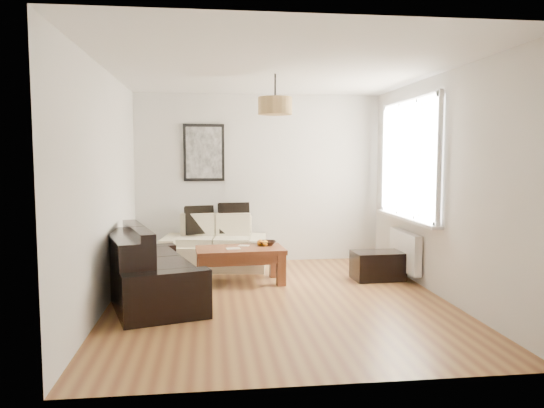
{
  "coord_description": "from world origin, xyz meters",
  "views": [
    {
      "loc": [
        -0.77,
        -5.75,
        1.64
      ],
      "look_at": [
        0.0,
        0.6,
        1.05
      ],
      "focal_mm": 34.07,
      "sensor_mm": 36.0,
      "label": 1
    }
  ],
  "objects": [
    {
      "name": "window_bay",
      "position": [
        1.86,
        0.8,
        1.6
      ],
      "size": [
        0.14,
        1.9,
        1.6
      ],
      "primitive_type": null,
      "color": "white",
      "rests_on": "wall_right"
    },
    {
      "name": "cushion_right",
      "position": [
        -0.41,
        1.96,
        0.71
      ],
      "size": [
        0.47,
        0.18,
        0.46
      ],
      "primitive_type": "cube",
      "rotation": [
        0.0,
        0.0,
        0.08
      ],
      "color": "black",
      "rests_on": "loveseat_cream"
    },
    {
      "name": "wall_front",
      "position": [
        0.0,
        -2.25,
        1.3
      ],
      "size": [
        3.8,
        0.04,
        2.6
      ],
      "primitive_type": null,
      "color": "silver",
      "rests_on": "floor"
    },
    {
      "name": "wall_left",
      "position": [
        -1.9,
        0.0,
        1.3
      ],
      "size": [
        0.04,
        4.5,
        2.6
      ],
      "primitive_type": null,
      "color": "silver",
      "rests_on": "floor"
    },
    {
      "name": "wall_back",
      "position": [
        0.0,
        2.25,
        1.3
      ],
      "size": [
        3.8,
        0.04,
        2.6
      ],
      "primitive_type": null,
      "color": "silver",
      "rests_on": "floor"
    },
    {
      "name": "ottoman",
      "position": [
        1.45,
        0.81,
        0.19
      ],
      "size": [
        0.68,
        0.46,
        0.38
      ],
      "primitive_type": "cube",
      "rotation": [
        0.0,
        0.0,
        0.05
      ],
      "color": "black",
      "rests_on": "floor"
    },
    {
      "name": "pendant_shade",
      "position": [
        0.0,
        0.3,
        2.23
      ],
      "size": [
        0.4,
        0.4,
        0.2
      ],
      "primitive_type": "cylinder",
      "color": "tan",
      "rests_on": "ceiling"
    },
    {
      "name": "cushion_left",
      "position": [
        -0.93,
        1.96,
        0.69
      ],
      "size": [
        0.44,
        0.21,
        0.43
      ],
      "primitive_type": "cube",
      "rotation": [
        0.0,
        0.0,
        0.2
      ],
      "color": "black",
      "rests_on": "loveseat_cream"
    },
    {
      "name": "coffee_table",
      "position": [
        -0.39,
        0.84,
        0.23
      ],
      "size": [
        1.17,
        0.69,
        0.46
      ],
      "primitive_type": null,
      "rotation": [
        0.0,
        0.0,
        0.07
      ],
      "color": "brown",
      "rests_on": "floor"
    },
    {
      "name": "papers",
      "position": [
        -0.48,
        0.79,
        0.46
      ],
      "size": [
        0.2,
        0.15,
        0.01
      ],
      "primitive_type": "cube",
      "rotation": [
        0.0,
        0.0,
        0.14
      ],
      "color": "silver",
      "rests_on": "coffee_table"
    },
    {
      "name": "ceiling",
      "position": [
        0.0,
        0.0,
        2.6
      ],
      "size": [
        3.8,
        4.5,
        0.0
      ],
      "primitive_type": null,
      "color": "white",
      "rests_on": "floor"
    },
    {
      "name": "orange_a",
      "position": [
        -0.05,
        0.92,
        0.5
      ],
      "size": [
        0.08,
        0.08,
        0.08
      ],
      "primitive_type": "sphere",
      "rotation": [
        0.0,
        0.0,
        -0.04
      ],
      "color": "orange",
      "rests_on": "fruit_bowl"
    },
    {
      "name": "orange_c",
      "position": [
        -0.11,
        0.97,
        0.5
      ],
      "size": [
        0.1,
        0.1,
        0.09
      ],
      "primitive_type": "sphere",
      "rotation": [
        0.0,
        0.0,
        -0.19
      ],
      "color": "orange",
      "rests_on": "fruit_bowl"
    },
    {
      "name": "floor",
      "position": [
        0.0,
        0.0,
        0.0
      ],
      "size": [
        4.5,
        4.5,
        0.0
      ],
      "primitive_type": "plane",
      "color": "brown",
      "rests_on": "ground"
    },
    {
      "name": "sofa_leather",
      "position": [
        -1.43,
        0.11,
        0.39
      ],
      "size": [
        1.35,
        1.97,
        0.78
      ],
      "primitive_type": null,
      "rotation": [
        0.0,
        0.0,
        1.86
      ],
      "color": "black",
      "rests_on": "floor"
    },
    {
      "name": "poster",
      "position": [
        -0.85,
        2.22,
        1.7
      ],
      "size": [
        0.62,
        0.04,
        0.87
      ],
      "primitive_type": null,
      "color": "black",
      "rests_on": "wall_back"
    },
    {
      "name": "radiator",
      "position": [
        1.82,
        0.8,
        0.38
      ],
      "size": [
        0.1,
        0.9,
        0.52
      ],
      "primitive_type": "cube",
      "color": "white",
      "rests_on": "wall_right"
    },
    {
      "name": "orange_b",
      "position": [
        -0.05,
        0.93,
        0.5
      ],
      "size": [
        0.09,
        0.09,
        0.07
      ],
      "primitive_type": "sphere",
      "rotation": [
        0.0,
        0.0,
        0.29
      ],
      "color": "orange",
      "rests_on": "fruit_bowl"
    },
    {
      "name": "loveseat_cream",
      "position": [
        -0.71,
        1.78,
        0.37
      ],
      "size": [
        1.58,
        0.99,
        0.74
      ],
      "primitive_type": null,
      "rotation": [
        0.0,
        0.0,
        -0.13
      ],
      "color": "beige",
      "rests_on": "floor"
    },
    {
      "name": "wall_right",
      "position": [
        1.9,
        0.0,
        1.3
      ],
      "size": [
        0.04,
        4.5,
        2.6
      ],
      "primitive_type": null,
      "color": "silver",
      "rests_on": "floor"
    },
    {
      "name": "fruit_bowl",
      "position": [
        -0.02,
        1.0,
        0.49
      ],
      "size": [
        0.24,
        0.24,
        0.06
      ],
      "primitive_type": "imported",
      "rotation": [
        0.0,
        0.0,
        -0.02
      ],
      "color": "black",
      "rests_on": "coffee_table"
    }
  ]
}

